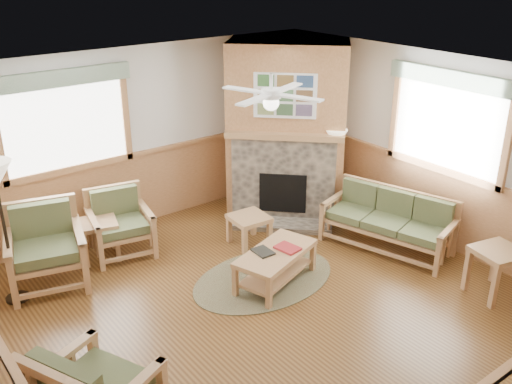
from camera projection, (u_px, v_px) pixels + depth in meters
floor at (265, 307)px, 6.81m from camera, size 6.00×6.00×0.01m
ceiling at (267, 82)px, 5.75m from camera, size 6.00×6.00×0.01m
wall_back at (140, 138)px, 8.46m from camera, size 6.00×0.02×2.70m
wall_right at (434, 150)px, 7.96m from camera, size 0.02×6.00×2.70m
wainscot at (266, 267)px, 6.59m from camera, size 6.00×6.00×1.10m
fireplace at (287, 128)px, 8.92m from camera, size 3.11×3.11×2.70m
window_back at (57, 67)px, 7.35m from camera, size 1.90×0.16×1.50m
window_right at (456, 68)px, 7.33m from camera, size 0.16×1.90×1.50m
ceiling_fan at (271, 77)px, 6.15m from camera, size 1.59×1.59×0.36m
sofa at (387, 222)px, 8.00m from camera, size 1.91×1.19×0.82m
armchair_back_left at (46, 248)px, 7.08m from camera, size 1.11×1.11×1.02m
armchair_back_right at (121, 224)px, 7.85m from camera, size 0.94×0.94×0.89m
coffee_table at (276, 267)px, 7.21m from camera, size 1.27×0.90×0.46m
end_table_chairs at (100, 240)px, 7.79m from camera, size 0.60×0.59×0.55m
end_table_sofa at (495, 272)px, 6.94m from camera, size 0.66×0.64×0.62m
footstool at (249, 230)px, 8.18m from camera, size 0.54×0.54×0.44m
braided_rug at (264, 279)px, 7.37m from camera, size 2.62×2.62×0.01m
floor_lamp_left at (6, 234)px, 6.61m from camera, size 0.44×0.44×1.79m
floor_lamp_right at (334, 176)px, 8.72m from camera, size 0.36×0.36×1.48m
book_red at (288, 247)px, 7.16m from camera, size 0.27×0.33×0.03m
book_dark at (263, 251)px, 7.08m from camera, size 0.21×0.28×0.03m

